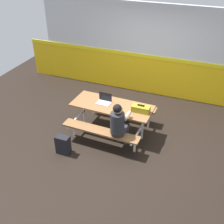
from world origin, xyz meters
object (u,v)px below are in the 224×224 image
laptop_silver (104,101)px  backpack_dark (63,145)px  picnic_table_main (112,111)px  toolbox_grey (141,109)px  student_nearer (119,123)px

laptop_silver → backpack_dark: laptop_silver is taller
laptop_silver → backpack_dark: size_ratio=0.74×
picnic_table_main → toolbox_grey: (0.69, -0.02, 0.24)m
picnic_table_main → laptop_silver: size_ratio=5.83×
student_nearer → toolbox_grey: bearing=59.7°
picnic_table_main → laptop_silver: laptop_silver is taller
picnic_table_main → student_nearer: 0.70m
picnic_table_main → student_nearer: size_ratio=1.58×
toolbox_grey → backpack_dark: (-1.39, -1.10, -0.60)m
picnic_table_main → laptop_silver: 0.30m
picnic_table_main → toolbox_grey: size_ratio=4.77×
toolbox_grey → laptop_silver: bearing=175.6°
picnic_table_main → laptop_silver: (-0.21, 0.04, 0.21)m
laptop_silver → toolbox_grey: 0.91m
backpack_dark → picnic_table_main: bearing=58.3°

